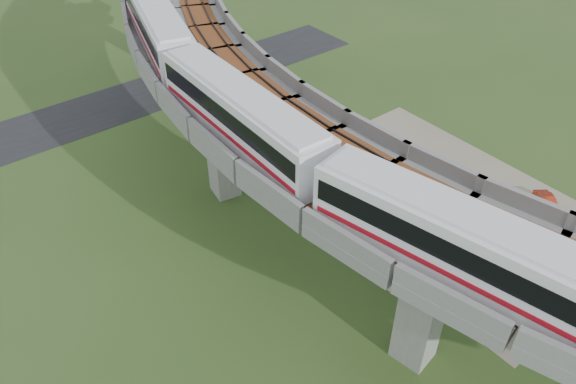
% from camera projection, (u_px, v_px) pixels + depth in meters
% --- Properties ---
extents(ground, '(160.00, 160.00, 0.00)m').
position_uv_depth(ground, '(295.00, 266.00, 40.77)').
color(ground, '#365220').
rests_on(ground, ground).
extents(dirt_lot, '(18.00, 26.00, 0.04)m').
position_uv_depth(dirt_lot, '(441.00, 203.00, 46.36)').
color(dirt_lot, gray).
rests_on(dirt_lot, ground).
extents(asphalt_road, '(60.00, 8.00, 0.03)m').
position_uv_depth(asphalt_road, '(116.00, 105.00, 59.17)').
color(asphalt_road, '#232326').
rests_on(asphalt_road, ground).
extents(viaduct, '(19.58, 73.98, 11.40)m').
position_uv_depth(viaduct, '(341.00, 143.00, 37.02)').
color(viaduct, '#99968E').
rests_on(viaduct, ground).
extents(metro_train, '(15.59, 60.58, 3.64)m').
position_uv_depth(metro_train, '(226.00, 62.00, 39.23)').
color(metro_train, white).
rests_on(metro_train, ground).
extents(fence, '(3.87, 38.73, 1.50)m').
position_uv_depth(fence, '(389.00, 205.00, 45.06)').
color(fence, '#2D382D').
rests_on(fence, ground).
extents(tree_0, '(2.14, 2.14, 2.89)m').
position_uv_depth(tree_0, '(236.00, 76.00, 60.10)').
color(tree_0, '#382314').
rests_on(tree_0, ground).
extents(tree_1, '(1.82, 1.82, 3.06)m').
position_uv_depth(tree_1, '(261.00, 116.00, 52.90)').
color(tree_1, '#382314').
rests_on(tree_1, ground).
extents(tree_2, '(2.50, 2.50, 2.84)m').
position_uv_depth(tree_2, '(280.00, 140.00, 50.61)').
color(tree_2, '#382314').
rests_on(tree_2, ground).
extents(tree_3, '(2.87, 2.87, 3.42)m').
position_uv_depth(tree_3, '(325.00, 180.00, 45.21)').
color(tree_3, '#382314').
rests_on(tree_3, ground).
extents(tree_4, '(2.20, 2.20, 3.28)m').
position_uv_depth(tree_4, '(376.00, 219.00, 41.22)').
color(tree_4, '#382314').
rests_on(tree_4, ground).
extents(tree_5, '(3.12, 3.12, 3.60)m').
position_uv_depth(tree_5, '(418.00, 245.00, 39.23)').
color(tree_5, '#382314').
rests_on(tree_5, ground).
extents(tree_6, '(2.94, 2.94, 3.78)m').
position_uv_depth(tree_6, '(549.00, 307.00, 34.52)').
color(tree_6, '#382314').
rests_on(tree_6, ground).
extents(car_white, '(1.98, 3.56, 1.15)m').
position_uv_depth(car_white, '(506.00, 231.00, 42.75)').
color(car_white, silver).
rests_on(car_white, dirt_lot).
extents(car_red, '(3.00, 3.42, 1.12)m').
position_uv_depth(car_red, '(547.00, 204.00, 45.31)').
color(car_red, '#A4260F').
rests_on(car_red, dirt_lot).
extents(car_dark, '(4.04, 2.72, 1.09)m').
position_uv_depth(car_dark, '(366.00, 134.00, 53.59)').
color(car_dark, black).
rests_on(car_dark, dirt_lot).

